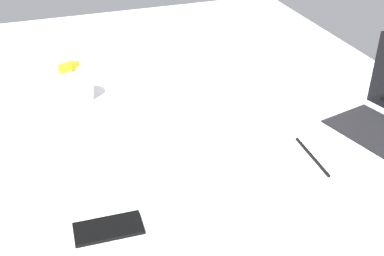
# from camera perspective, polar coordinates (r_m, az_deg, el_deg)

# --- Properties ---
(bed_mattress) EXTENTS (1.80, 1.40, 0.18)m
(bed_mattress) POSITION_cam_1_polar(r_m,az_deg,el_deg) (1.52, 0.21, 0.15)
(bed_mattress) COLOR white
(bed_mattress) RESTS_ON ground
(snack_cup) EXTENTS (0.09, 0.10, 0.14)m
(snack_cup) POSITION_cam_1_polar(r_m,az_deg,el_deg) (1.50, -13.21, 5.37)
(snack_cup) COLOR silver
(snack_cup) RESTS_ON bed_mattress
(cell_phone) EXTENTS (0.07, 0.14, 0.01)m
(cell_phone) POSITION_cam_1_polar(r_m,az_deg,el_deg) (1.04, -9.69, -11.43)
(cell_phone) COLOR black
(cell_phone) RESTS_ON bed_mattress
(charger_cable) EXTENTS (0.17, 0.01, 0.01)m
(charger_cable) POSITION_cam_1_polar(r_m,az_deg,el_deg) (1.26, 13.77, -3.23)
(charger_cable) COLOR black
(charger_cable) RESTS_ON bed_mattress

